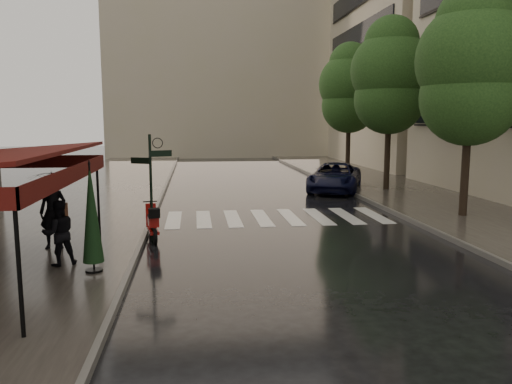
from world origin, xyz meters
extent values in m
plane|color=black|center=(0.00, 0.00, 0.00)|extent=(120.00, 120.00, 0.00)
cube|color=#38332D|center=(-4.50, 12.00, 0.06)|extent=(6.00, 60.00, 0.12)
cube|color=#38332D|center=(10.25, 12.00, 0.06)|extent=(5.50, 60.00, 0.12)
cube|color=#595651|center=(-1.45, 12.00, 0.07)|extent=(0.12, 60.00, 0.16)
cube|color=#595651|center=(7.45, 12.00, 0.07)|extent=(0.12, 60.00, 0.16)
cube|color=silver|center=(-0.70, 6.00, 0.01)|extent=(0.50, 3.20, 0.01)
cube|color=silver|center=(0.35, 6.00, 0.01)|extent=(0.50, 3.20, 0.01)
cube|color=silver|center=(1.40, 6.00, 0.01)|extent=(0.50, 3.20, 0.01)
cube|color=silver|center=(2.45, 6.00, 0.01)|extent=(0.50, 3.20, 0.01)
cube|color=silver|center=(3.50, 6.00, 0.01)|extent=(0.50, 3.20, 0.01)
cube|color=silver|center=(4.55, 6.00, 0.01)|extent=(0.50, 3.20, 0.01)
cube|color=silver|center=(5.60, 6.00, 0.01)|extent=(0.50, 3.20, 0.01)
cube|color=silver|center=(6.65, 6.00, 0.01)|extent=(0.50, 3.20, 0.01)
cube|color=#4E0C0B|center=(-2.52, -0.50, 2.35)|extent=(0.04, 7.00, 0.35)
cylinder|color=black|center=(-2.65, -3.75, 1.29)|extent=(0.07, 0.07, 2.35)
cylinder|color=black|center=(-2.65, 2.75, 1.29)|extent=(0.07, 0.07, 2.35)
cylinder|color=black|center=(-1.20, 3.00, 1.55)|extent=(0.08, 0.08, 3.10)
cube|color=black|center=(-0.90, 3.00, 2.55)|extent=(0.62, 0.26, 0.18)
cube|color=black|center=(-1.48, 3.00, 2.35)|extent=(0.56, 0.29, 0.18)
cube|color=tan|center=(16.50, 26.00, 9.25)|extent=(8.00, 16.00, 18.50)
cube|color=tan|center=(3.00, 38.00, 10.00)|extent=(22.00, 6.00, 20.00)
cylinder|color=black|center=(9.60, 5.00, 2.25)|extent=(0.28, 0.28, 4.26)
sphere|color=#193613|center=(9.60, 5.00, 4.30)|extent=(3.40, 3.40, 3.40)
sphere|color=#193613|center=(9.60, 5.00, 5.59)|extent=(3.80, 3.80, 3.80)
sphere|color=#193613|center=(9.60, 5.00, 6.81)|extent=(2.60, 2.60, 2.60)
cylinder|color=black|center=(9.50, 12.00, 2.36)|extent=(0.28, 0.28, 4.48)
sphere|color=#193613|center=(9.50, 12.00, 4.52)|extent=(3.40, 3.40, 3.40)
sphere|color=#193613|center=(9.50, 12.00, 5.88)|extent=(3.80, 3.80, 3.80)
sphere|color=#193613|center=(9.50, 12.00, 7.16)|extent=(2.60, 2.60, 2.60)
cylinder|color=black|center=(9.70, 19.00, 2.30)|extent=(0.28, 0.28, 4.37)
sphere|color=#193613|center=(9.70, 19.00, 4.41)|extent=(3.40, 3.40, 3.40)
sphere|color=#193613|center=(9.70, 19.00, 5.74)|extent=(3.80, 3.80, 3.80)
sphere|color=#193613|center=(9.70, 19.00, 6.98)|extent=(2.60, 2.60, 2.60)
imported|color=black|center=(-3.66, 1.92, 1.09)|extent=(0.76, 0.54, 1.94)
imported|color=black|center=(-3.66, 1.92, 2.20)|extent=(1.28, 1.30, 1.05)
cube|color=#4F2615|center=(-3.41, 1.89, 1.12)|extent=(0.20, 0.38, 0.41)
imported|color=black|center=(-3.10, 0.27, 0.89)|extent=(0.92, 0.84, 1.54)
cylinder|color=black|center=(-1.09, 2.53, 0.23)|extent=(0.17, 0.46, 0.45)
cylinder|color=black|center=(-1.30, 3.69, 0.23)|extent=(0.17, 0.46, 0.45)
cube|color=#98110D|center=(-1.20, 3.13, 0.30)|extent=(0.48, 1.25, 0.09)
cube|color=#98110D|center=(-1.16, 2.90, 0.58)|extent=(0.37, 0.56, 0.26)
cube|color=#98110D|center=(-1.28, 3.55, 0.66)|extent=(0.32, 0.17, 0.71)
cylinder|color=black|center=(-1.29, 3.64, 1.05)|extent=(0.43, 0.11, 0.03)
cube|color=black|center=(-1.09, 2.56, 0.89)|extent=(0.35, 0.33, 0.26)
imported|color=black|center=(7.00, 12.45, 0.70)|extent=(4.06, 5.53, 1.40)
cylinder|color=black|center=(-2.22, -0.34, 0.14)|extent=(0.38, 0.38, 0.05)
cylinder|color=black|center=(-2.22, -0.34, 1.35)|extent=(0.04, 0.04, 2.37)
cone|color=black|center=(-2.22, -0.34, 1.47)|extent=(0.46, 0.46, 2.25)
camera|label=1|loc=(0.06, -11.57, 3.48)|focal=35.00mm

